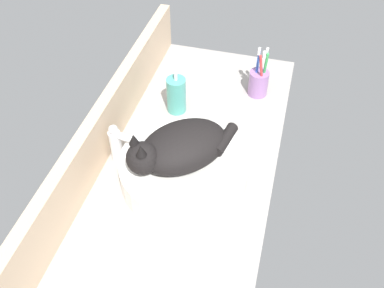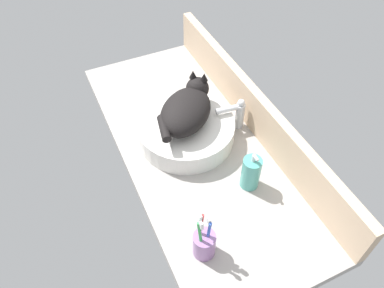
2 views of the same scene
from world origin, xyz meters
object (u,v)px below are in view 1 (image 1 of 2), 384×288
Objects in this scene: cat at (179,147)px; toothbrush_cup at (259,82)px; faucet at (119,143)px; sink_basin at (184,170)px; soap_dispenser at (176,95)px.

cat is 49.35cm from toothbrush_cup.
cat is 1.60× the size of toothbrush_cup.
faucet is (3.52, 19.63, -6.78)cm from cat.
sink_basin is 1.96× the size of toothbrush_cup.
faucet is (2.52, 20.56, 3.14)cm from sink_basin.
faucet reaches higher than sink_basin.
faucet is at bearing 83.02° from sink_basin.
soap_dispenser is at bearing -20.00° from faucet.
cat reaches higher than faucet.
toothbrush_cup is at bearing -17.66° from sink_basin.
sink_basin is 1.23× the size of cat.
soap_dispenser reaches higher than faucet.
sink_basin is 2.29× the size of soap_dispenser.
faucet is at bearing 140.63° from toothbrush_cup.
faucet is 55.07cm from toothbrush_cup.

